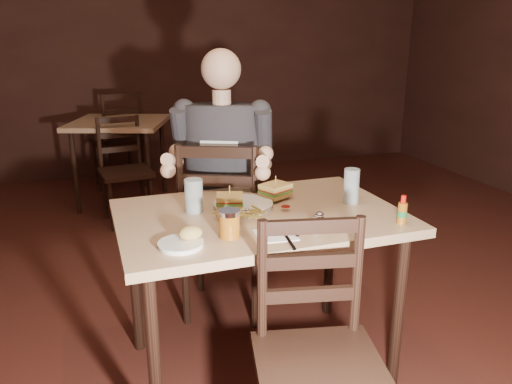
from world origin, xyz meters
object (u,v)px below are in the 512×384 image
object	(u,v)px
bg_table	(119,130)
dinner_plate	(243,206)
glass_right	(351,186)
syrup_dispenser	(229,224)
bg_chair_far	(117,140)
main_table	(260,230)
chair_near	(320,368)
diner	(221,142)
glass_left	(194,196)
hot_sauce	(403,209)
bg_chair_near	(126,172)
side_plate	(181,245)
chair_far	(224,226)

from	to	relation	value
bg_table	dinner_plate	distance (m)	2.64
glass_right	syrup_dispenser	xyz separation A→B (m)	(-0.63, -0.22, -0.03)
bg_chair_far	main_table	bearing A→B (deg)	80.95
chair_near	diner	distance (m)	1.29
glass_left	hot_sauce	world-z (taller)	glass_left
bg_chair_near	side_plate	bearing A→B (deg)	-96.39
chair_far	side_plate	distance (m)	0.94
main_table	chair_near	bearing A→B (deg)	-90.86
bg_chair_near	diner	size ratio (longest dim) A/B	0.93
bg_table	bg_chair_near	world-z (taller)	bg_chair_near
hot_sauce	glass_left	bearing A→B (deg)	152.61
main_table	bg_table	distance (m)	2.74
bg_chair_far	bg_chair_near	size ratio (longest dim) A/B	1.13
diner	glass_right	size ratio (longest dim) A/B	5.77
chair_near	bg_chair_near	size ratio (longest dim) A/B	1.06
main_table	bg_chair_near	distance (m)	2.22
chair_far	chair_near	world-z (taller)	chair_far
bg_table	hot_sauce	distance (m)	3.16
bg_table	glass_left	distance (m)	2.61
bg_chair_far	side_plate	bearing A→B (deg)	74.14
syrup_dispenser	glass_left	bearing A→B (deg)	101.31
glass_left	side_plate	size ratio (longest dim) A/B	0.90
bg_table	bg_chair_far	xyz separation A→B (m)	(0.00, 0.55, -0.19)
chair_near	hot_sauce	size ratio (longest dim) A/B	7.57
chair_far	diner	xyz separation A→B (m)	(-0.02, -0.04, 0.48)
side_plate	syrup_dispenser	bearing A→B (deg)	10.25
main_table	hot_sauce	xyz separation A→B (m)	(0.51, -0.30, 0.14)
bg_table	side_plate	xyz separation A→B (m)	(0.05, -2.96, 0.10)
glass_right	diner	bearing A→B (deg)	132.37
bg_table	bg_chair_near	size ratio (longest dim) A/B	1.18
glass_right	side_plate	distance (m)	0.87
diner	syrup_dispenser	size ratio (longest dim) A/B	8.60
bg_chair_far	glass_left	world-z (taller)	bg_chair_far
chair_far	chair_near	bearing A→B (deg)	113.57
chair_near	side_plate	xyz separation A→B (m)	(-0.38, 0.41, 0.32)
dinner_plate	chair_far	bearing A→B (deg)	86.49
chair_far	syrup_dispenser	xyz separation A→B (m)	(-0.18, -0.78, 0.32)
glass_right	chair_near	bearing A→B (deg)	-124.04
bg_table	side_plate	bearing A→B (deg)	-88.97
diner	dinner_plate	xyz separation A→B (m)	(-0.01, -0.42, -0.20)
dinner_plate	glass_right	size ratio (longest dim) A/B	1.60
glass_left	hot_sauce	xyz separation A→B (m)	(0.78, -0.40, -0.01)
bg_table	dinner_plate	xyz separation A→B (m)	(0.39, -2.61, 0.10)
chair_far	diner	world-z (taller)	diner
chair_near	bg_table	bearing A→B (deg)	109.04
bg_table	glass_right	bearing A→B (deg)	-72.05
chair_far	bg_chair_near	distance (m)	1.65
bg_chair_far	hot_sauce	bearing A→B (deg)	88.25
bg_chair_far	syrup_dispenser	distance (m)	3.50
diner	side_plate	bearing A→B (deg)	-91.22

